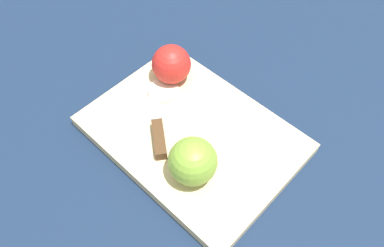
% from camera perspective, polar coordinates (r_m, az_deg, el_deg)
% --- Properties ---
extents(ground_plane, '(4.00, 4.00, 0.00)m').
position_cam_1_polar(ground_plane, '(0.63, -0.00, -2.19)').
color(ground_plane, '#14233D').
extents(cutting_board, '(0.36, 0.28, 0.02)m').
position_cam_1_polar(cutting_board, '(0.62, -0.00, -1.65)').
color(cutting_board, '#D1B789').
rests_on(cutting_board, ground_plane).
extents(apple_half_left, '(0.07, 0.07, 0.07)m').
position_cam_1_polar(apple_half_left, '(0.54, 0.11, -5.76)').
color(apple_half_left, olive).
rests_on(apple_half_left, cutting_board).
extents(apple_half_right, '(0.07, 0.07, 0.07)m').
position_cam_1_polar(apple_half_right, '(0.67, -3.15, 9.01)').
color(apple_half_right, red).
rests_on(apple_half_right, cutting_board).
extents(knife, '(0.13, 0.12, 0.02)m').
position_cam_1_polar(knife, '(0.61, -5.17, -1.33)').
color(knife, silver).
rests_on(knife, cutting_board).
extents(apple_slice, '(0.06, 0.06, 0.01)m').
position_cam_1_polar(apple_slice, '(0.67, -4.43, 5.05)').
color(apple_slice, '#EFE5C6').
rests_on(apple_slice, cutting_board).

